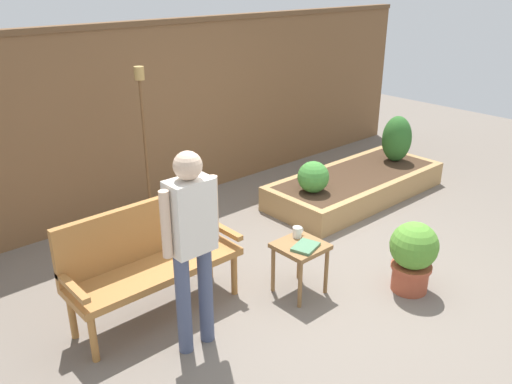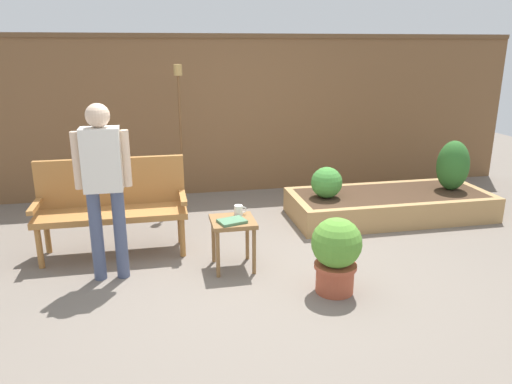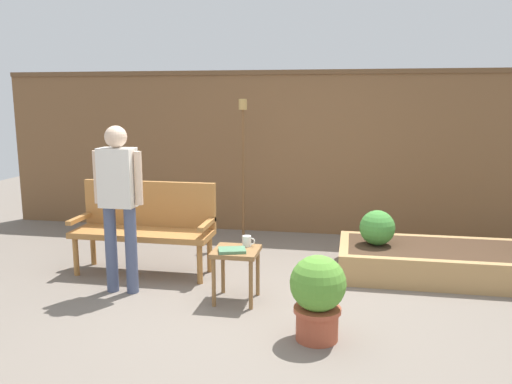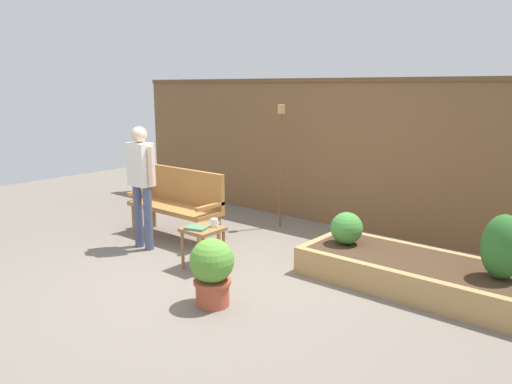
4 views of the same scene
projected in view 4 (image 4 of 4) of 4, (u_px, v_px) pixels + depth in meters
The scene contains 12 objects.
ground_plane at pixel (222, 277), 5.41m from camera, with size 14.00×14.00×0.00m, color #70665B.
fence_back at pixel (345, 153), 7.14m from camera, with size 8.40×0.14×2.16m.
garden_bench at pixel (179, 198), 6.72m from camera, with size 1.44×0.48×0.94m.
side_table at pixel (203, 235), 5.58m from camera, with size 0.40×0.40×0.48m.
cup_on_table at pixel (215, 223), 5.60m from camera, with size 0.12×0.08×0.10m.
book_on_table at pixel (197, 228), 5.52m from camera, with size 0.23×0.17×0.03m, color #4C7A56.
potted_boxwood at pixel (212, 269), 4.64m from camera, with size 0.42×0.42×0.66m.
raised_planter_bed at pixel (416, 273), 5.11m from camera, with size 2.40×1.00×0.30m.
shrub_near_bench at pixel (347, 228), 5.54m from camera, with size 0.36×0.36×0.36m.
shrub_far_corner at pixel (503, 247), 4.51m from camera, with size 0.38×0.38×0.61m.
tiki_torch at pixel (281, 145), 7.07m from camera, with size 0.10×0.10×1.79m.
person_by_bench at pixel (141, 177), 6.17m from camera, with size 0.47×0.20×1.56m.
Camera 4 is at (3.53, -3.69, 2.05)m, focal length 34.62 mm.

